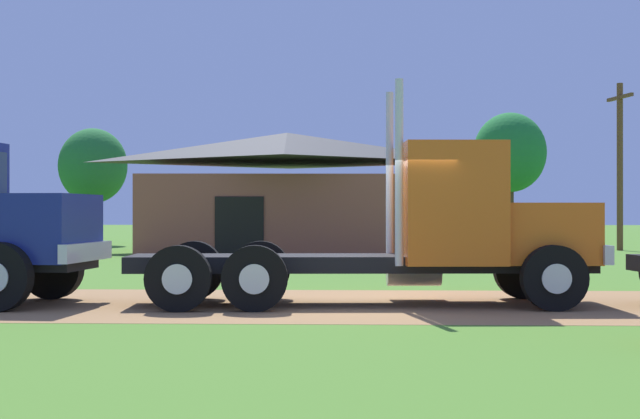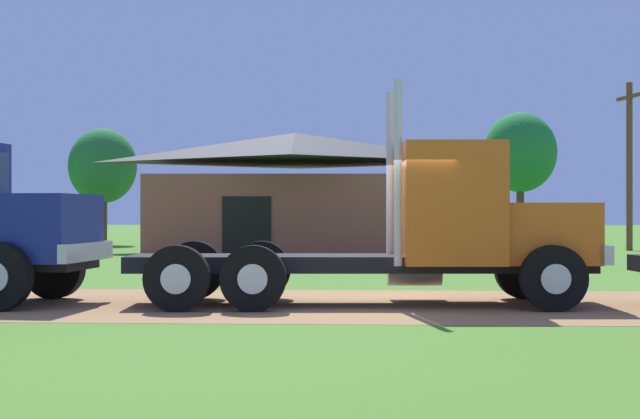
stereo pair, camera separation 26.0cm
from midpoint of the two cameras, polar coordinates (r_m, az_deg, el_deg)
name	(u,v)px [view 1 (the left image)]	position (r m, az deg, el deg)	size (l,w,h in m)	color
ground_plane	(380,305)	(16.96, 3.15, -5.68)	(200.00, 200.00, 0.00)	#4C7E28
dirt_track	(380,304)	(16.96, 3.15, -5.67)	(120.00, 6.05, 0.01)	#A07447
truck_foreground_white	(434,231)	(16.96, 6.40, -1.26)	(8.29, 2.96, 3.86)	black
shed_building	(287,194)	(39.10, -2.16, 0.93)	(12.19, 8.65, 4.87)	#954E3C
utility_pole_near	(620,161)	(42.29, 17.27, 2.78)	(0.55, 2.19, 7.07)	brown
tree_mid	(93,166)	(48.38, -13.53, 2.52)	(3.35, 3.35, 5.74)	#513823
tree_right	(510,153)	(55.92, 11.12, 3.33)	(4.15, 4.15, 7.32)	#513823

